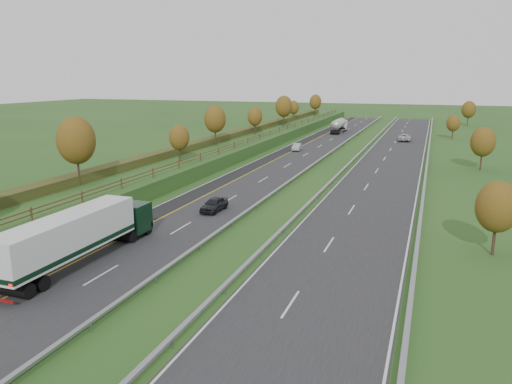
{
  "coord_description": "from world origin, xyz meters",
  "views": [
    {
      "loc": [
        22.81,
        -16.72,
        13.84
      ],
      "look_at": [
        5.99,
        30.67,
        2.2
      ],
      "focal_mm": 35.0,
      "sensor_mm": 36.0,
      "label": 1
    }
  ],
  "objects_px": {
    "box_lorry": "(79,235)",
    "road_tanker": "(339,125)",
    "car_dark_near": "(214,204)",
    "car_small_far": "(344,127)",
    "car_oncoming": "(404,137)",
    "car_silver_mid": "(297,147)"
  },
  "relations": [
    {
      "from": "box_lorry",
      "to": "road_tanker",
      "type": "relative_size",
      "value": 1.45
    },
    {
      "from": "car_dark_near",
      "to": "car_small_far",
      "type": "bearing_deg",
      "value": 92.46
    },
    {
      "from": "car_small_far",
      "to": "car_oncoming",
      "type": "bearing_deg",
      "value": -58.27
    },
    {
      "from": "car_small_far",
      "to": "car_dark_near",
      "type": "bearing_deg",
      "value": -95.93
    },
    {
      "from": "car_dark_near",
      "to": "car_oncoming",
      "type": "relative_size",
      "value": 0.74
    },
    {
      "from": "box_lorry",
      "to": "car_small_far",
      "type": "relative_size",
      "value": 3.7
    },
    {
      "from": "road_tanker",
      "to": "car_small_far",
      "type": "relative_size",
      "value": 2.55
    },
    {
      "from": "box_lorry",
      "to": "car_dark_near",
      "type": "relative_size",
      "value": 3.82
    },
    {
      "from": "box_lorry",
      "to": "car_silver_mid",
      "type": "xyz_separation_m",
      "value": [
        0.0,
        63.1,
        -1.61
      ]
    },
    {
      "from": "box_lorry",
      "to": "car_small_far",
      "type": "bearing_deg",
      "value": 89.1
    },
    {
      "from": "box_lorry",
      "to": "car_silver_mid",
      "type": "bearing_deg",
      "value": 90.0
    },
    {
      "from": "box_lorry",
      "to": "car_silver_mid",
      "type": "distance_m",
      "value": 63.12
    },
    {
      "from": "car_dark_near",
      "to": "car_silver_mid",
      "type": "bearing_deg",
      "value": 95.51
    },
    {
      "from": "box_lorry",
      "to": "car_oncoming",
      "type": "distance_m",
      "value": 87.27
    },
    {
      "from": "road_tanker",
      "to": "car_oncoming",
      "type": "relative_size",
      "value": 1.95
    },
    {
      "from": "car_oncoming",
      "to": "car_silver_mid",
      "type": "bearing_deg",
      "value": 46.71
    },
    {
      "from": "car_oncoming",
      "to": "car_small_far",
      "type": "bearing_deg",
      "value": -54.62
    },
    {
      "from": "box_lorry",
      "to": "car_dark_near",
      "type": "height_order",
      "value": "box_lorry"
    },
    {
      "from": "box_lorry",
      "to": "car_silver_mid",
      "type": "relative_size",
      "value": 3.92
    },
    {
      "from": "car_small_far",
      "to": "car_oncoming",
      "type": "height_order",
      "value": "car_oncoming"
    },
    {
      "from": "car_oncoming",
      "to": "box_lorry",
      "type": "bearing_deg",
      "value": 74.39
    },
    {
      "from": "car_small_far",
      "to": "box_lorry",
      "type": "bearing_deg",
      "value": -97.87
    }
  ]
}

